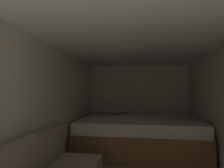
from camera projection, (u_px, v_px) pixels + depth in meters
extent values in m
cube|color=beige|center=(139.00, 102.00, 4.85)|extent=(2.66, 0.05, 1.97)
cube|color=beige|center=(43.00, 113.00, 2.54)|extent=(0.05, 5.02, 1.97)
cube|color=white|center=(137.00, 37.00, 2.39)|extent=(2.66, 5.02, 0.05)
cube|color=olive|center=(138.00, 140.00, 3.89)|extent=(2.44, 1.74, 0.49)
cube|color=white|center=(138.00, 123.00, 3.90)|extent=(2.40, 1.70, 0.22)
ellipsoid|color=white|center=(117.00, 111.00, 4.65)|extent=(0.58, 0.29, 0.14)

